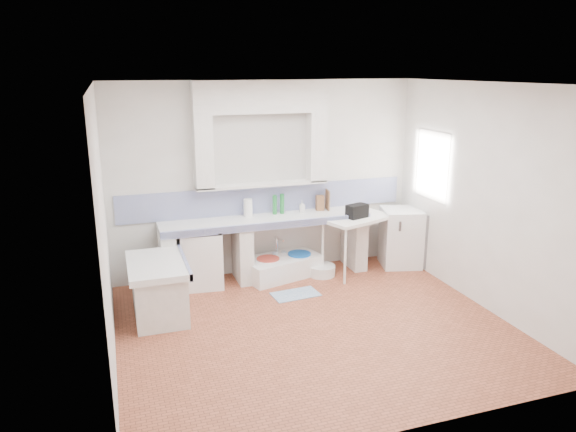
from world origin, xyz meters
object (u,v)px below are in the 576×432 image
object	(u,v)px
side_table	(357,245)
fridge	(401,237)
sink	(281,267)
stove	(201,259)

from	to	relation	value
side_table	fridge	xyz separation A→B (m)	(0.77, 0.06, 0.02)
side_table	fridge	distance (m)	0.78
sink	fridge	world-z (taller)	fridge
side_table	sink	bearing A→B (deg)	150.27
sink	fridge	bearing A→B (deg)	-19.80
sink	fridge	size ratio (longest dim) A/B	1.25
sink	side_table	distance (m)	1.16
sink	fridge	xyz separation A→B (m)	(1.88, -0.13, 0.31)
sink	side_table	bearing A→B (deg)	-25.57
stove	side_table	distance (m)	2.29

